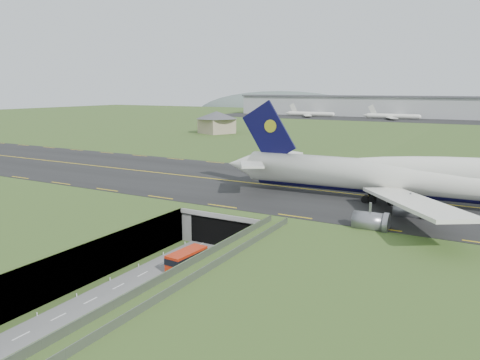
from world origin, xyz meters
The scene contains 10 objects.
ground centered at (0.00, 0.00, 0.00)m, with size 900.00×900.00×0.00m, color #3A5421.
airfield_deck centered at (0.00, 0.00, 3.00)m, with size 800.00×800.00×6.00m, color gray.
trench_road centered at (0.00, -7.50, 0.10)m, with size 12.00×75.00×0.20m, color slate.
taxiway centered at (0.00, 33.00, 6.09)m, with size 800.00×44.00×0.18m, color black.
tunnel_portal centered at (0.00, 16.71, 3.33)m, with size 17.00×22.30×6.00m.
guideway centered at (11.00, -19.11, 5.32)m, with size 3.00×53.00×7.05m.
jumbo_jet centered at (33.36, 30.85, 11.12)m, with size 87.75×57.60×19.07m.
shuttle_tram centered at (0.93, -3.10, 1.60)m, with size 3.14×7.24×2.90m.
service_building centered at (-76.57, 129.35, 12.17)m, with size 25.10×25.10×10.42m.
cargo_terminal centered at (-0.14, 299.41, 13.96)m, with size 320.00×67.00×15.60m.
Camera 1 is at (40.38, -57.22, 26.86)m, focal length 35.00 mm.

